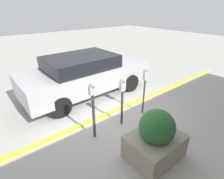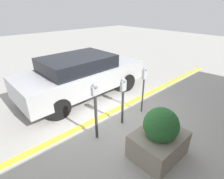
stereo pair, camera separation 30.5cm
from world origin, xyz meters
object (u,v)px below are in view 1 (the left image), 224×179
object	(u,v)px
parking_meter_middle	(145,81)
planter_box	(155,139)
parking_meter_nearest	(93,103)
parked_car_front	(85,74)
parking_meter_second	(122,94)

from	to	relation	value
parking_meter_middle	planter_box	xyz separation A→B (m)	(-1.15, -1.40, -0.59)
parking_meter_nearest	planter_box	world-z (taller)	parking_meter_nearest
parking_meter_nearest	parking_meter_middle	xyz separation A→B (m)	(1.83, 0.01, 0.09)
parking_meter_nearest	parking_meter_middle	size ratio (longest dim) A/B	1.02
parking_meter_middle	parking_meter_nearest	bearing A→B (deg)	-179.80
parking_meter_nearest	planter_box	xyz separation A→B (m)	(0.68, -1.39, -0.50)
parked_car_front	parking_meter_middle	bearing A→B (deg)	-74.76
parking_meter_nearest	parking_meter_second	bearing A→B (deg)	-0.18
parking_meter_middle	parked_car_front	xyz separation A→B (m)	(-0.69, 2.33, -0.29)
parking_meter_middle	planter_box	world-z (taller)	parking_meter_middle
parking_meter_middle	planter_box	distance (m)	1.90
parking_meter_nearest	planter_box	size ratio (longest dim) A/B	1.28
parked_car_front	planter_box	bearing A→B (deg)	-98.35
parking_meter_second	parking_meter_middle	size ratio (longest dim) A/B	0.93
parking_meter_nearest	parked_car_front	distance (m)	2.61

